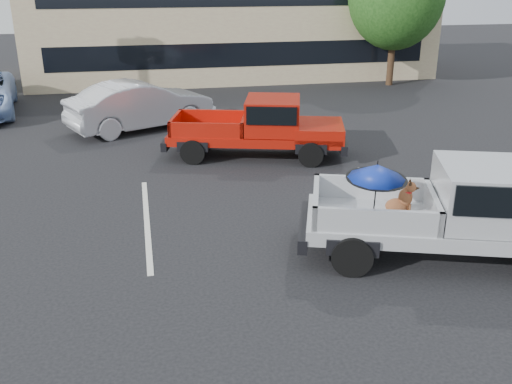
# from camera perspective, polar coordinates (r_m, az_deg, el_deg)

# --- Properties ---
(ground) EXTENTS (90.00, 90.00, 0.00)m
(ground) POSITION_cam_1_polar(r_m,az_deg,el_deg) (11.51, 4.57, -5.65)
(ground) COLOR black
(ground) RESTS_ON ground
(stripe_left) EXTENTS (0.12, 5.00, 0.01)m
(stripe_left) POSITION_cam_1_polar(r_m,az_deg,el_deg) (12.92, -10.87, -2.84)
(stripe_left) COLOR silver
(stripe_left) RESTS_ON ground
(stripe_right) EXTENTS (0.12, 5.00, 0.01)m
(stripe_right) POSITION_cam_1_polar(r_m,az_deg,el_deg) (14.23, 14.00, -0.79)
(stripe_right) COLOR silver
(stripe_right) RESTS_ON ground
(motel_building) EXTENTS (20.40, 8.40, 6.30)m
(motel_building) POSITION_cam_1_polar(r_m,az_deg,el_deg) (31.27, -2.69, 17.62)
(motel_building) COLOR tan
(motel_building) RESTS_ON ground
(silver_pickup) EXTENTS (6.02, 3.67, 2.06)m
(silver_pickup) POSITION_cam_1_polar(r_m,az_deg,el_deg) (11.40, 20.52, -1.48)
(silver_pickup) COLOR black
(silver_pickup) RESTS_ON ground
(red_pickup) EXTENTS (5.61, 3.21, 1.75)m
(red_pickup) POSITION_cam_1_polar(r_m,az_deg,el_deg) (16.85, 1.14, 6.71)
(red_pickup) COLOR black
(red_pickup) RESTS_ON ground
(silver_sedan) EXTENTS (5.32, 3.69, 1.66)m
(silver_sedan) POSITION_cam_1_polar(r_m,az_deg,el_deg) (20.39, -11.42, 8.51)
(silver_sedan) COLOR silver
(silver_sedan) RESTS_ON ground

